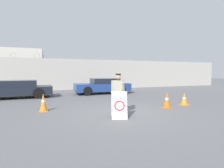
{
  "coord_description": "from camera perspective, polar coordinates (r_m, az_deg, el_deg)",
  "views": [
    {
      "loc": [
        -2.96,
        -6.72,
        1.71
      ],
      "look_at": [
        0.03,
        1.45,
        1.14
      ],
      "focal_mm": 28.0,
      "sensor_mm": 36.0,
      "label": 1
    }
  ],
  "objects": [
    {
      "name": "perimeter_wall",
      "position": [
        18.12,
        -10.71,
        3.13
      ],
      "size": [
        36.0,
        0.3,
        3.51
      ],
      "color": "#ADA8A0",
      "rests_on": "ground_plane"
    },
    {
      "name": "parked_car_front_coupe",
      "position": [
        13.35,
        -28.88,
        -1.43
      ],
      "size": [
        4.74,
        2.13,
        1.2
      ],
      "rotation": [
        0.0,
        0.0,
        3.2
      ],
      "color": "black",
      "rests_on": "ground_plane"
    },
    {
      "name": "traffic_cone_near",
      "position": [
        9.99,
        22.52,
        -4.58
      ],
      "size": [
        0.39,
        0.39,
        0.64
      ],
      "color": "orange",
      "rests_on": "ground_plane"
    },
    {
      "name": "traffic_cone_mid",
      "position": [
        8.31,
        -21.5,
        -5.63
      ],
      "size": [
        0.36,
        0.36,
        0.8
      ],
      "color": "orange",
      "rests_on": "ground_plane"
    },
    {
      "name": "traffic_cone_far",
      "position": [
        8.9,
        17.47,
        -5.04
      ],
      "size": [
        0.38,
        0.38,
        0.77
      ],
      "color": "orange",
      "rests_on": "ground_plane"
    },
    {
      "name": "building_block",
      "position": [
        23.85,
        -29.18,
        4.24
      ],
      "size": [
        6.37,
        7.21,
        4.23
      ],
      "color": "beige",
      "rests_on": "ground_plane"
    },
    {
      "name": "barricade_sign",
      "position": [
        6.65,
        2.35,
        -6.79
      ],
      "size": [
        0.76,
        0.83,
        1.0
      ],
      "rotation": [
        0.0,
        0.0,
        -0.32
      ],
      "color": "white",
      "rests_on": "ground_plane"
    },
    {
      "name": "security_guard",
      "position": [
        7.15,
        2.04,
        -2.62
      ],
      "size": [
        0.52,
        0.6,
        1.67
      ],
      "rotation": [
        0.0,
        0.0,
        -0.66
      ],
      "color": "black",
      "rests_on": "ground_plane"
    },
    {
      "name": "ground_plane",
      "position": [
        7.54,
        3.61,
        -9.38
      ],
      "size": [
        90.0,
        90.0,
        0.0
      ],
      "primitive_type": "plane",
      "color": "#5B5B5E"
    },
    {
      "name": "parked_car_rear_sedan",
      "position": [
        14.3,
        -3.07,
        -0.6
      ],
      "size": [
        4.44,
        1.98,
        1.24
      ],
      "rotation": [
        0.0,
        0.0,
        3.13
      ],
      "color": "black",
      "rests_on": "ground_plane"
    }
  ]
}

